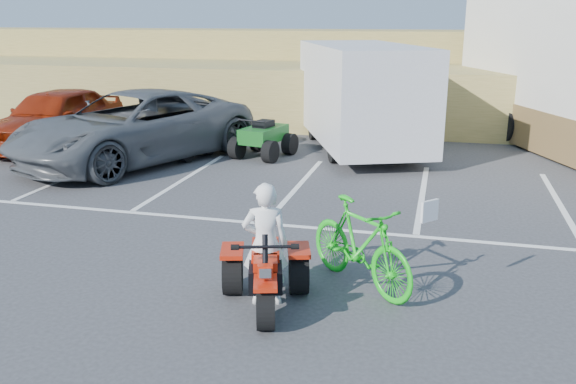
% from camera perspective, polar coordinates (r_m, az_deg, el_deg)
% --- Properties ---
extents(ground, '(100.00, 100.00, 0.00)m').
position_cam_1_polar(ground, '(8.98, -6.57, -7.84)').
color(ground, '#363639').
rests_on(ground, ground).
extents(parking_stripes, '(28.00, 5.16, 0.01)m').
position_cam_1_polar(parking_stripes, '(12.44, 3.82, -0.86)').
color(parking_stripes, white).
rests_on(parking_stripes, ground).
extents(grass_embankment, '(40.00, 8.50, 3.10)m').
position_cam_1_polar(grass_embankment, '(23.42, 7.04, 10.59)').
color(grass_embankment, olive).
rests_on(grass_embankment, ground).
extents(red_trike_atv, '(1.59, 1.86, 1.03)m').
position_cam_1_polar(red_trike_atv, '(8.04, -2.08, -10.72)').
color(red_trike_atv, '#B71F0A').
rests_on(red_trike_atv, ground).
extents(rider, '(0.68, 0.54, 1.64)m').
position_cam_1_polar(rider, '(7.84, -2.14, -4.89)').
color(rider, white).
rests_on(rider, ground).
extents(green_dirt_bike, '(1.92, 1.81, 1.24)m').
position_cam_1_polar(green_dirt_bike, '(8.43, 6.78, -4.91)').
color(green_dirt_bike, '#14BF19').
rests_on(green_dirt_bike, ground).
extents(grey_pickup, '(5.37, 7.16, 1.81)m').
position_cam_1_polar(grey_pickup, '(16.16, -14.24, 5.92)').
color(grey_pickup, '#4B4E53').
rests_on(grey_pickup, ground).
extents(red_car, '(2.10, 4.99, 1.69)m').
position_cam_1_polar(red_car, '(18.81, -20.94, 6.54)').
color(red_car, maroon).
rests_on(red_car, ground).
extents(cargo_trailer, '(4.61, 6.68, 2.90)m').
position_cam_1_polar(cargo_trailer, '(17.22, 6.85, 9.13)').
color(cargo_trailer, silver).
rests_on(cargo_trailer, ground).
extents(quad_atv_blue, '(1.40, 1.68, 0.97)m').
position_cam_1_polar(quad_atv_blue, '(16.66, -9.74, 3.30)').
color(quad_atv_blue, navy).
rests_on(quad_atv_blue, ground).
extents(quad_atv_green, '(1.59, 1.91, 1.09)m').
position_cam_1_polar(quad_atv_green, '(16.42, -2.27, 3.33)').
color(quad_atv_green, '#135519').
rests_on(quad_atv_green, ground).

